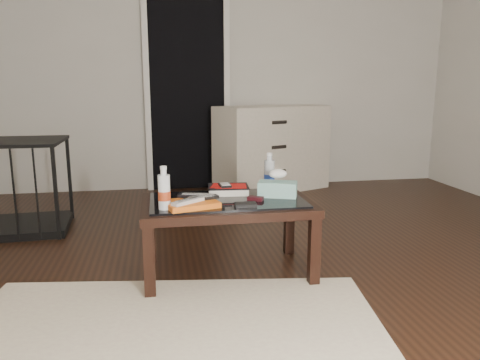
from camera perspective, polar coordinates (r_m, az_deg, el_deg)
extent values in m
plane|color=black|center=(2.92, 5.25, -11.22)|extent=(5.00, 5.00, 0.00)
plane|color=beige|center=(5.15, -1.95, 14.13)|extent=(5.00, 0.00, 5.00)
cube|color=black|center=(5.07, -6.43, 10.15)|extent=(0.80, 0.05, 2.00)
cube|color=silver|center=(5.03, -11.25, 9.98)|extent=(0.06, 0.04, 2.04)
cube|color=silver|center=(5.09, -1.60, 10.22)|extent=(0.06, 0.04, 2.04)
cube|color=black|center=(2.58, -11.01, -9.81)|extent=(0.06, 0.06, 0.40)
cube|color=black|center=(2.71, 9.03, -8.62)|extent=(0.06, 0.06, 0.40)
cube|color=black|center=(3.07, -10.87, -6.26)|extent=(0.06, 0.06, 0.40)
cube|color=black|center=(3.18, 6.00, -5.44)|extent=(0.06, 0.06, 0.40)
cube|color=black|center=(2.78, -1.59, -3.10)|extent=(1.00, 0.60, 0.05)
cube|color=black|center=(2.77, -1.59, -2.48)|extent=(0.90, 0.50, 0.01)
cube|color=beige|center=(2.15, -8.98, -20.25)|extent=(2.19, 1.76, 0.01)
cube|color=beige|center=(5.02, 3.93, 3.86)|extent=(1.30, 0.92, 0.90)
cylinder|color=black|center=(4.80, 4.64, 1.07)|extent=(0.18, 0.11, 0.04)
cylinder|color=black|center=(4.76, 4.69, 4.03)|extent=(0.18, 0.11, 0.04)
cylinder|color=black|center=(4.73, 4.74, 7.03)|extent=(0.18, 0.11, 0.04)
cube|color=black|center=(4.10, -26.35, -5.17)|extent=(0.93, 0.65, 0.06)
cube|color=black|center=(3.97, -27.23, 4.13)|extent=(0.93, 0.65, 0.02)
cube|color=black|center=(3.65, -21.54, -1.53)|extent=(0.03, 0.03, 0.70)
cube|color=black|center=(4.19, -20.06, 0.21)|extent=(0.03, 0.03, 0.70)
cube|color=orange|center=(2.62, -5.97, -2.90)|extent=(0.33, 0.28, 0.03)
cube|color=silver|center=(2.58, -6.36, -2.57)|extent=(0.19, 0.16, 0.02)
cube|color=black|center=(2.65, -4.73, -2.17)|extent=(0.21, 0.11, 0.02)
cube|color=black|center=(2.70, -5.49, -1.89)|extent=(0.21, 0.10, 0.02)
cube|color=black|center=(2.92, -1.45, -1.17)|extent=(0.27, 0.22, 0.05)
cube|color=#B70F0C|center=(2.91, -1.58, -0.69)|extent=(0.22, 0.18, 0.01)
cube|color=black|center=(2.87, -1.84, -0.62)|extent=(0.07, 0.11, 0.02)
cube|color=black|center=(2.74, 1.90, -2.27)|extent=(0.10, 0.09, 0.02)
cube|color=black|center=(2.61, 0.69, -3.02)|extent=(0.12, 0.07, 0.02)
cylinder|color=white|center=(2.57, -9.25, -0.94)|extent=(0.08, 0.08, 0.24)
cylinder|color=silver|center=(3.01, 3.60, 1.08)|extent=(0.07, 0.07, 0.24)
cube|color=teal|center=(2.84, 4.60, -1.11)|extent=(0.26, 0.19, 0.09)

